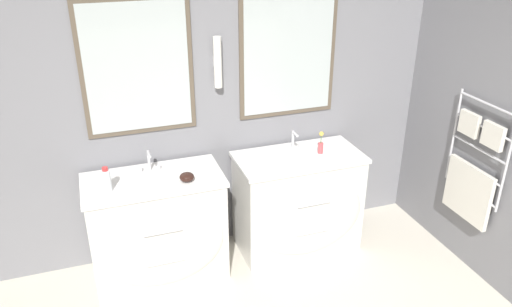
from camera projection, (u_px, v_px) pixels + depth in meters
wall_back at (199, 100)px, 3.90m from camera, size 5.50×0.14×2.60m
vanity_left at (158, 228)px, 3.83m from camera, size 1.03×0.59×0.86m
vanity_right at (299, 202)px, 4.18m from camera, size 1.03×0.59×0.86m
faucet_left at (149, 162)px, 3.76m from camera, size 0.17×0.11×0.16m
faucet_right at (293, 141)px, 4.11m from camera, size 0.17×0.11×0.16m
toiletry_bottle at (107, 180)px, 3.48m from camera, size 0.06×0.06×0.19m
amenity_bowl at (187, 177)px, 3.63m from camera, size 0.11×0.11×0.06m
flower_vase at (321, 144)px, 4.05m from camera, size 0.04×0.04×0.19m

